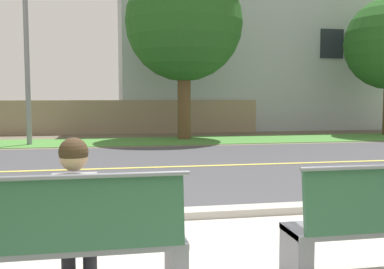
{
  "coord_description": "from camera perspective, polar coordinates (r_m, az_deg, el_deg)",
  "views": [
    {
      "loc": [
        -1.04,
        -3.22,
        1.56
      ],
      "look_at": [
        0.18,
        3.25,
        1.0
      ],
      "focal_mm": 42.0,
      "sensor_mm": 36.0,
      "label": 1
    }
  ],
  "objects": [
    {
      "name": "ground_plane",
      "position": [
        11.37,
        -5.35,
        -3.04
      ],
      "size": [
        140.0,
        140.0,
        0.0
      ],
      "primitive_type": "plane",
      "color": "#665B4C"
    },
    {
      "name": "house_across_street",
      "position": [
        23.33,
        7.12,
        10.61
      ],
      "size": [
        13.9,
        6.91,
        7.72
      ],
      "color": "#A3ADB2",
      "rests_on": "ground_plane"
    },
    {
      "name": "garden_wall",
      "position": [
        18.93,
        -11.06,
        2.18
      ],
      "size": [
        13.0,
        0.36,
        1.4
      ],
      "primitive_type": "cube",
      "color": "gray",
      "rests_on": "ground_plane"
    },
    {
      "name": "road_centre_line",
      "position": [
        9.89,
        -4.54,
        -4.17
      ],
      "size": [
        48.0,
        0.14,
        0.01
      ],
      "primitive_type": "cube",
      "color": "#E0CC4C",
      "rests_on": "ground_plane"
    },
    {
      "name": "seated_person_grey",
      "position": [
        3.69,
        -14.56,
        -9.19
      ],
      "size": [
        0.52,
        0.68,
        1.25
      ],
      "color": "black",
      "rests_on": "ground_plane"
    },
    {
      "name": "far_verge_grass",
      "position": [
        15.6,
        -6.81,
        -0.87
      ],
      "size": [
        48.0,
        2.8,
        0.02
      ],
      "primitive_type": "cube",
      "color": "#478438",
      "rests_on": "ground_plane"
    },
    {
      "name": "street_asphalt",
      "position": [
        9.9,
        -4.54,
        -4.19
      ],
      "size": [
        52.0,
        8.0,
        0.01
      ],
      "primitive_type": "cube",
      "color": "#424247",
      "rests_on": "ground_plane"
    },
    {
      "name": "streetlamp",
      "position": [
        15.71,
        -20.27,
        14.35
      ],
      "size": [
        0.24,
        2.1,
        7.43
      ],
      "color": "gray",
      "rests_on": "ground_plane"
    },
    {
      "name": "curb_edge",
      "position": [
        5.86,
        -0.12,
        -10.02
      ],
      "size": [
        44.0,
        0.3,
        0.11
      ],
      "primitive_type": "cube",
      "color": "#ADA89E",
      "rests_on": "ground_plane"
    },
    {
      "name": "bench_left",
      "position": [
        3.6,
        -17.67,
        -13.1
      ],
      "size": [
        2.07,
        0.48,
        1.01
      ],
      "color": "slate",
      "rests_on": "ground_plane"
    },
    {
      "name": "shade_tree_left",
      "position": [
        16.53,
        -0.5,
        15.12
      ],
      "size": [
        4.2,
        4.2,
        6.93
      ],
      "color": "brown",
      "rests_on": "ground_plane"
    }
  ]
}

